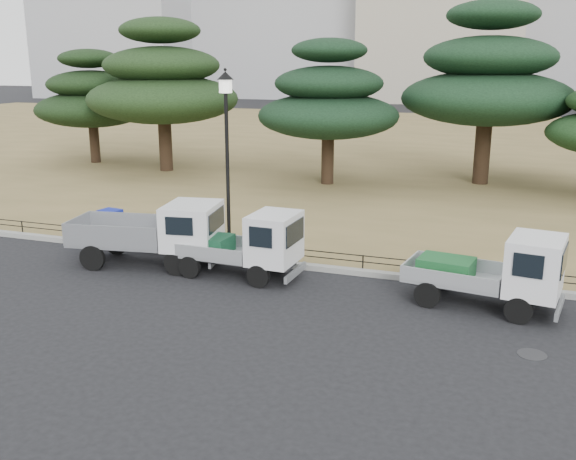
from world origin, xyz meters
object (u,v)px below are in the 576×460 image
at_px(truck_large, 155,231).
at_px(truck_kei_rear, 495,271).
at_px(tarp_pile, 107,225).
at_px(street_lamp, 227,133).
at_px(truck_kei_front, 245,244).

xyz_separation_m(truck_large, truck_kei_rear, (9.57, -0.23, -0.11)).
relative_size(truck_kei_rear, tarp_pile, 2.46).
distance_m(truck_kei_rear, tarp_pile, 12.74).
xyz_separation_m(truck_kei_rear, street_lamp, (-7.83, 1.65, 2.88)).
distance_m(truck_kei_front, truck_kei_rear, 6.66).
bearing_deg(truck_kei_rear, truck_large, -172.76).
height_order(truck_kei_front, tarp_pile, truck_kei_front).
xyz_separation_m(truck_kei_front, truck_kei_rear, (6.65, -0.17, 0.01)).
xyz_separation_m(truck_large, tarp_pile, (-2.99, 1.86, -0.53)).
distance_m(truck_large, truck_kei_rear, 9.58).
bearing_deg(tarp_pile, truck_large, -31.91).
relative_size(truck_large, truck_kei_rear, 1.19).
distance_m(truck_large, street_lamp, 3.57).
distance_m(truck_large, truck_kei_front, 2.92).
bearing_deg(street_lamp, truck_kei_front, -51.56).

